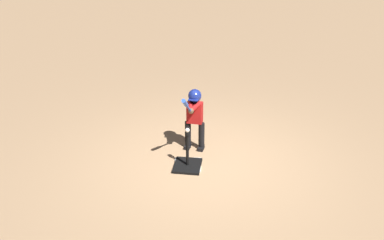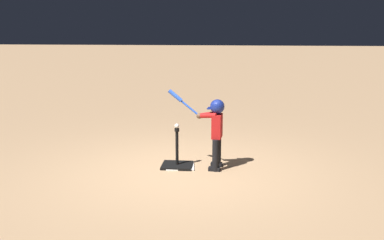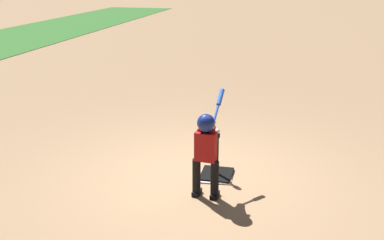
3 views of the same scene
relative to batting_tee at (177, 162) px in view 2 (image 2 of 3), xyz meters
name	(u,v)px [view 2 (image 2 of 3)]	position (x,y,z in m)	size (l,w,h in m)	color
ground_plane	(182,173)	(-0.12, 0.30, -0.07)	(90.00, 90.00, 0.00)	tan
home_plate	(180,166)	(-0.05, 0.00, -0.06)	(0.44, 0.44, 0.02)	white
batting_tee	(177,162)	(0.00, 0.00, 0.00)	(0.49, 0.44, 0.63)	black
batter_child	(215,125)	(-0.60, 0.03, 0.63)	(0.89, 0.36, 1.25)	black
baseball	(177,126)	(0.00, 0.00, 0.60)	(0.07, 0.07, 0.07)	white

